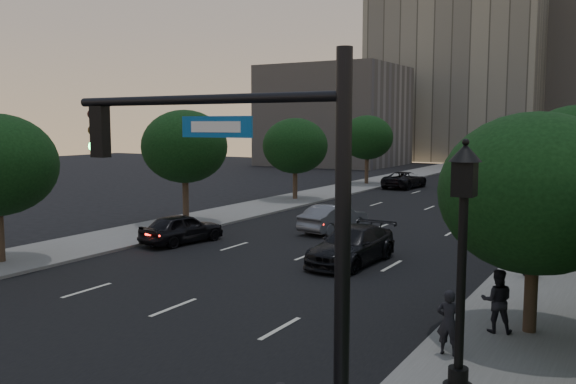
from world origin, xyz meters
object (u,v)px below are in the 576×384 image
Objects in this scene: traffic_signal_mast at (280,265)px; street_lamp at (461,290)px; pedestrian_a at (449,322)px; sedan_near_left at (182,228)px; sedan_mid_left at (334,218)px; sedan_far_left at (405,180)px; pedestrian_b at (497,301)px; sedan_near_right at (352,245)px; sedan_far_right at (516,189)px; pedestrian_c at (531,253)px.

traffic_signal_mast is 1.25× the size of street_lamp.
traffic_signal_mast reaches higher than pedestrian_a.
sedan_mid_left reaches higher than sedan_near_left.
sedan_far_left is 39.60m from pedestrian_b.
sedan_mid_left is 7.60m from sedan_near_right.
sedan_far_left is (-15.85, 41.64, -1.87)m from street_lamp.
sedan_near_left is at bearing -36.35° from pedestrian_b.
sedan_far_right is at bearing 95.04° from traffic_signal_mast.
sedan_mid_left is 16.87m from pedestrian_b.
sedan_near_right reaches higher than sedan_mid_left.
pedestrian_b is (16.25, -5.95, 0.28)m from sedan_near_left.
street_lamp is 39.37m from sedan_far_right.
sedan_near_right is at bearing 123.28° from street_lamp.
sedan_far_right is 2.53× the size of pedestrian_c.
pedestrian_c reaches higher than pedestrian_b.
sedan_near_left is 0.80× the size of sedan_far_left.
sedan_mid_left is (-9.58, 21.61, -2.92)m from traffic_signal_mast.
sedan_far_right is at bearing -95.93° from sedan_mid_left.
street_lamp is (1.91, 3.75, -1.04)m from traffic_signal_mast.
sedan_near_right is at bearing 131.31° from sedan_mid_left.
sedan_near_left is at bearing 134.47° from traffic_signal_mast.
sedan_mid_left is 2.58× the size of pedestrian_c.
pedestrian_c is at bearing -166.24° from sedan_near_left.
traffic_signal_mast is 16.29m from pedestrian_c.
traffic_signal_mast is 23.82m from sedan_mid_left.
traffic_signal_mast reaches higher than sedan_near_right.
pedestrian_b reaches higher than pedestrian_a.
sedan_near_right is 9.47m from pedestrian_b.
sedan_mid_left is at bearing -57.08° from pedestrian_a.
pedestrian_b is at bearing 141.01° from sedan_mid_left.
sedan_far_left is at bearing -70.08° from sedan_mid_left.
pedestrian_b is at bearing 69.60° from pedestrian_c.
pedestrian_a reaches higher than sedan_near_left.
sedan_far_right is 36.32m from pedestrian_a.
pedestrian_b reaches higher than sedan_near_left.
pedestrian_b is (0.69, 2.33, 0.06)m from pedestrian_a.
traffic_signal_mast reaches higher than pedestrian_b.
street_lamp is at bearing 77.15° from pedestrian_b.
sedan_far_left is 41.50m from pedestrian_a.
pedestrian_a is at bearing 109.06° from street_lamp.
pedestrian_c is at bearing 162.50° from sedan_mid_left.
sedan_near_right is 10.70m from pedestrian_a.
pedestrian_c is (10.97, -5.60, 0.28)m from sedan_mid_left.
traffic_signal_mast is 9.49m from pedestrian_b.
pedestrian_c reaches higher than sedan_mid_left.
street_lamp is 3.15× the size of pedestrian_c.
sedan_near_left is 17.63m from pedestrian_a.
pedestrian_a is (14.85, -38.75, 0.22)m from sedan_far_left.
street_lamp is 13.77m from sedan_near_right.
sedan_far_right is (10.18, -2.73, 0.00)m from sedan_far_left.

